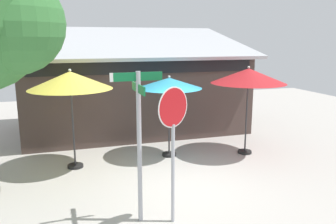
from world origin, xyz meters
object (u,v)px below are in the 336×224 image
Objects in this scene: stop_sign at (173,130)px; patio_umbrella_mustard_left at (70,81)px; street_sign_post at (139,131)px; patio_umbrella_crimson_right at (248,76)px; patio_umbrella_teal_center at (169,84)px.

stop_sign is 0.97× the size of patio_umbrella_mustard_left.
stop_sign is at bearing -21.96° from street_sign_post.
patio_umbrella_mustard_left is at bearing 176.36° from patio_umbrella_crimson_right.
street_sign_post reaches higher than stop_sign.
street_sign_post is 1.08× the size of patio_umbrella_crimson_right.
patio_umbrella_mustard_left is 2.87m from patio_umbrella_teal_center.
patio_umbrella_mustard_left reaches higher than patio_umbrella_crimson_right.
patio_umbrella_mustard_left is 1.01× the size of patio_umbrella_crimson_right.
patio_umbrella_mustard_left is 5.27m from patio_umbrella_crimson_right.
patio_umbrella_mustard_left reaches higher than stop_sign.
street_sign_post is 0.66m from stop_sign.
street_sign_post is 5.19m from patio_umbrella_crimson_right.
street_sign_post is at bearing 158.04° from stop_sign.
patio_umbrella_teal_center is 0.91× the size of patio_umbrella_crimson_right.
patio_umbrella_crimson_right is at bearing 36.58° from street_sign_post.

